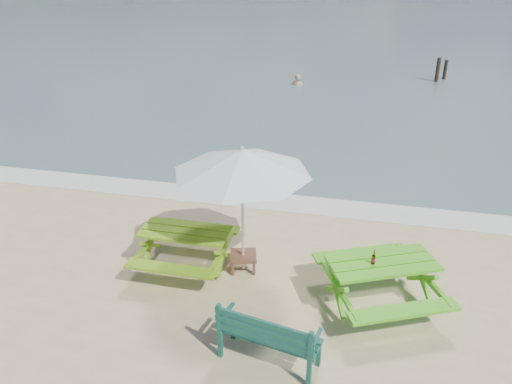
% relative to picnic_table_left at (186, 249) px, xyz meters
% --- Properties ---
extents(foam_strip, '(22.00, 0.90, 0.01)m').
position_rel_picnic_table_left_xyz_m(foam_strip, '(1.54, 2.97, -0.36)').
color(foam_strip, silver).
rests_on(foam_strip, ground).
extents(picnic_table_left, '(1.61, 1.79, 0.77)m').
position_rel_picnic_table_left_xyz_m(picnic_table_left, '(0.00, 0.00, 0.00)').
color(picnic_table_left, '#689516').
rests_on(picnic_table_left, ground).
extents(picnic_table_right, '(2.37, 2.47, 0.82)m').
position_rel_picnic_table_left_xyz_m(picnic_table_right, '(3.48, -0.33, 0.03)').
color(picnic_table_right, '#48AB1A').
rests_on(picnic_table_right, ground).
extents(park_bench, '(1.51, 0.77, 0.89)m').
position_rel_picnic_table_left_xyz_m(park_bench, '(1.96, -2.00, -0.09)').
color(park_bench, '#104338').
rests_on(park_bench, ground).
extents(side_table, '(0.59, 0.59, 0.31)m').
position_rel_picnic_table_left_xyz_m(side_table, '(1.05, 0.14, -0.21)').
color(side_table, brown).
rests_on(side_table, ground).
extents(patio_umbrella, '(2.93, 2.93, 2.37)m').
position_rel_picnic_table_left_xyz_m(patio_umbrella, '(1.05, 0.14, 1.78)').
color(patio_umbrella, silver).
rests_on(patio_umbrella, ground).
extents(beer_bottle, '(0.06, 0.06, 0.24)m').
position_rel_picnic_table_left_xyz_m(beer_bottle, '(3.33, -0.42, 0.54)').
color(beer_bottle, brown).
rests_on(beer_bottle, picnic_table_right).
extents(swimmer, '(0.60, 0.41, 1.59)m').
position_rel_picnic_table_left_xyz_m(swimmer, '(-0.07, 14.45, -0.69)').
color(swimmer, tan).
rests_on(swimmer, ground).
extents(mooring_pilings, '(0.57, 0.77, 1.27)m').
position_rel_picnic_table_left_xyz_m(mooring_pilings, '(6.12, 16.65, 0.03)').
color(mooring_pilings, black).
rests_on(mooring_pilings, ground).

